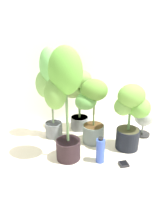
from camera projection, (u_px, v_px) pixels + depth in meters
The scene contains 10 objects.
ground_plane at pixel (95, 149), 2.06m from camera, with size 8.00×8.00×0.00m, color silver.
mylar_back_wall at pixel (72, 44), 2.43m from camera, with size 3.20×0.01×2.00m, color silver.
potted_plant_front_left at pixel (64, 95), 1.68m from camera, with size 0.40×0.36×1.05m.
potted_plant_front_right at pixel (131, 113), 1.94m from camera, with size 0.44×0.33×0.69m.
potted_plant_center at pixel (92, 108), 2.05m from camera, with size 0.40×0.34×0.71m.
potted_plant_back_center at pixel (80, 94), 2.32m from camera, with size 0.47×0.39×0.75m.
potted_plant_back_left at pixel (51, 86), 2.08m from camera, with size 0.34×0.26×1.01m.
hygrometer_box at pixel (124, 164), 1.81m from camera, with size 0.09×0.09×0.03m.
floor_fan at pixel (144, 117), 2.25m from camera, with size 0.28×0.28×0.37m.
nutrient_bottle at pixel (100, 150), 1.82m from camera, with size 0.08×0.08×0.26m.
Camera 1 is at (-0.65, -1.63, 1.16)m, focal length 31.51 mm.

